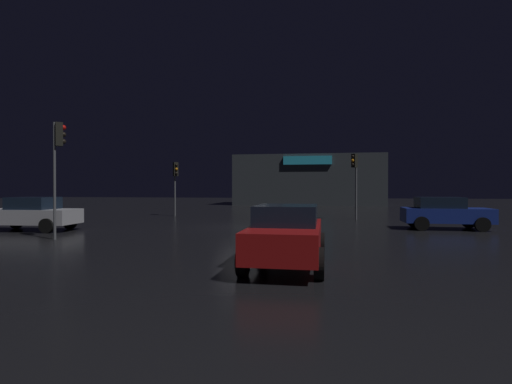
% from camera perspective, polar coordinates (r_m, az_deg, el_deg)
% --- Properties ---
extents(ground_plane, '(120.00, 120.00, 0.00)m').
position_cam_1_polar(ground_plane, '(19.93, -2.02, -5.19)').
color(ground_plane, black).
extents(store_building, '(17.40, 9.15, 5.91)m').
position_cam_1_polar(store_building, '(48.42, 7.76, 1.69)').
color(store_building, '#33383D').
rests_on(store_building, ground).
extents(traffic_signal_main, '(0.42, 0.42, 4.17)m').
position_cam_1_polar(traffic_signal_main, '(25.34, 14.31, 3.02)').
color(traffic_signal_main, '#595B60').
rests_on(traffic_signal_main, ground).
extents(traffic_signal_opposite, '(0.42, 0.43, 3.86)m').
position_cam_1_polar(traffic_signal_opposite, '(28.45, -11.74, 2.39)').
color(traffic_signal_opposite, '#595B60').
rests_on(traffic_signal_opposite, ground).
extents(traffic_signal_cross_left, '(0.42, 0.42, 4.56)m').
position_cam_1_polar(traffic_signal_cross_left, '(17.04, -27.05, 5.66)').
color(traffic_signal_cross_left, '#595B60').
rests_on(traffic_signal_cross_left, ground).
extents(car_near, '(4.00, 2.04, 1.56)m').
position_cam_1_polar(car_near, '(20.96, 25.94, -2.73)').
color(car_near, navy).
rests_on(car_near, ground).
extents(car_far, '(1.94, 4.31, 1.56)m').
position_cam_1_polar(car_far, '(10.06, 4.54, -6.18)').
color(car_far, '#A51414').
rests_on(car_far, ground).
extents(car_crossing, '(4.38, 2.24, 1.58)m').
position_cam_1_polar(car_crossing, '(21.08, -30.12, -2.77)').
color(car_crossing, '#B7B7BF').
rests_on(car_crossing, ground).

